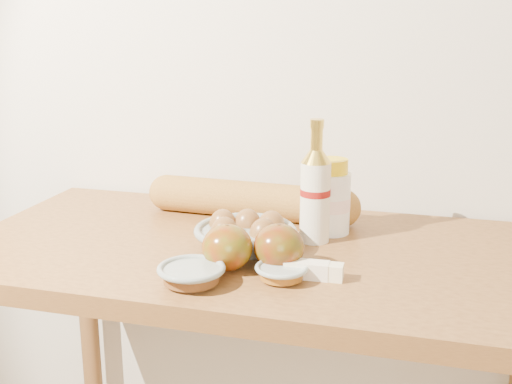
% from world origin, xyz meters
% --- Properties ---
extents(back_wall, '(3.50, 0.02, 2.60)m').
position_xyz_m(back_wall, '(0.00, 1.51, 1.30)').
color(back_wall, beige).
rests_on(back_wall, ground).
extents(table, '(1.20, 0.60, 0.90)m').
position_xyz_m(table, '(0.00, 1.18, 0.78)').
color(table, '#996531').
rests_on(table, ground).
extents(bourbon_bottle, '(0.06, 0.06, 0.25)m').
position_xyz_m(bourbon_bottle, '(0.10, 1.24, 1.00)').
color(bourbon_bottle, '#F1E8CC').
rests_on(bourbon_bottle, table).
extents(cream_bottle, '(0.10, 0.10, 0.16)m').
position_xyz_m(cream_bottle, '(0.12, 1.30, 0.97)').
color(cream_bottle, white).
rests_on(cream_bottle, table).
extents(egg_bowl, '(0.23, 0.23, 0.07)m').
position_xyz_m(egg_bowl, '(-0.02, 1.16, 0.93)').
color(egg_bowl, gray).
rests_on(egg_bowl, table).
extents(baguette, '(0.50, 0.10, 0.08)m').
position_xyz_m(baguette, '(-0.07, 1.36, 0.94)').
color(baguette, '#BE883A').
rests_on(baguette, table).
extents(apple_redgreen_front, '(0.09, 0.09, 0.08)m').
position_xyz_m(apple_redgreen_front, '(-0.03, 1.05, 0.94)').
color(apple_redgreen_front, '#930D08').
rests_on(apple_redgreen_front, table).
extents(apple_redgreen_right, '(0.11, 0.11, 0.09)m').
position_xyz_m(apple_redgreen_right, '(0.06, 1.08, 0.94)').
color(apple_redgreen_right, maroon).
rests_on(apple_redgreen_right, table).
extents(sugar_bowl, '(0.15, 0.15, 0.03)m').
position_xyz_m(sugar_bowl, '(-0.06, 0.97, 0.92)').
color(sugar_bowl, gray).
rests_on(sugar_bowl, table).
extents(syrup_bowl, '(0.10, 0.10, 0.03)m').
position_xyz_m(syrup_bowl, '(0.08, 1.03, 0.91)').
color(syrup_bowl, '#99A7A1').
rests_on(syrup_bowl, table).
extents(butter_stick, '(0.10, 0.03, 0.03)m').
position_xyz_m(butter_stick, '(0.13, 1.05, 0.91)').
color(butter_stick, '#FBF0C2').
rests_on(butter_stick, table).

